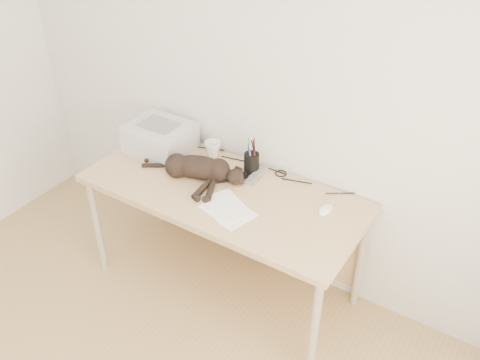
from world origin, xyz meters
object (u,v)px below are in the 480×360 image
Objects in this scene: cat at (196,168)px; pen_cup at (251,162)px; mouse at (326,208)px; mug at (213,149)px; printer at (160,137)px; desk at (231,201)px.

pen_cup reaches higher than cat.
mouse is (0.76, 0.12, -0.05)m from cat.
mug is 0.29m from pen_cup.
mug is at bearing 19.56° from printer.
cat is at bearing -76.79° from mug.
mug is (-0.25, 0.18, 0.18)m from desk.
mouse is at bearing -9.01° from mug.
printer is 0.60× the size of cat.
mug is 0.90× the size of mouse.
mouse is at bearing -0.88° from printer.
pen_cup reaches higher than desk.
mug is at bearing 175.38° from pen_cup.
cat is (-0.20, -0.07, 0.20)m from desk.
desk is 4.22× the size of printer.
pen_cup is at bearing 8.30° from printer.
cat is 0.77m from mouse.
pen_cup is at bearing 172.31° from mouse.
cat reaches higher than mug.
mouse is (1.14, -0.02, -0.07)m from printer.
pen_cup reaches higher than mouse.
mug reaches higher than desk.
mug is 0.83m from mouse.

